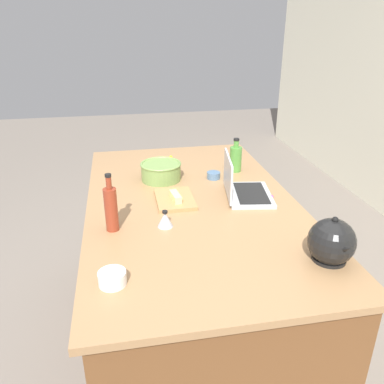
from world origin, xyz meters
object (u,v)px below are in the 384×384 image
at_px(bottle_soy, 111,208).
at_px(cutting_board, 175,199).
at_px(ramekin_medium, 112,278).
at_px(butter_stick_left, 176,197).
at_px(ramekin_small, 214,175).
at_px(bottle_olive, 236,158).
at_px(kitchen_timer, 165,219).
at_px(mixing_bowl_large, 161,171).
at_px(kettle, 332,242).
at_px(laptop, 242,188).

bearing_deg(bottle_soy, cutting_board, 128.10).
height_order(cutting_board, ramekin_medium, ramekin_medium).
relative_size(butter_stick_left, ramekin_small, 1.44).
xyz_separation_m(butter_stick_left, ramekin_medium, (0.61, -0.31, -0.01)).
distance_m(butter_stick_left, ramekin_medium, 0.68).
height_order(bottle_olive, kitchen_timer, bottle_olive).
height_order(mixing_bowl_large, bottle_olive, bottle_olive).
xyz_separation_m(bottle_olive, ramekin_small, (0.09, -0.16, -0.06)).
xyz_separation_m(bottle_soy, cutting_board, (-0.24, 0.31, -0.10)).
height_order(kettle, kitchen_timer, kettle).
bearing_deg(cutting_board, bottle_olive, 129.99).
relative_size(laptop, cutting_board, 1.28).
distance_m(bottle_soy, butter_stick_left, 0.38).
distance_m(laptop, ramekin_medium, 0.91).
height_order(mixing_bowl_large, ramekin_small, mixing_bowl_large).
bearing_deg(cutting_board, ramekin_small, 134.39).
height_order(kettle, cutting_board, kettle).
distance_m(cutting_board, ramekin_medium, 0.71).
relative_size(kettle, ramekin_medium, 2.17).
distance_m(kettle, ramekin_small, 0.93).
xyz_separation_m(cutting_board, kitchen_timer, (0.26, -0.08, 0.03)).
relative_size(laptop, butter_stick_left, 3.09).
distance_m(bottle_soy, ramekin_small, 0.77).
bearing_deg(ramekin_medium, laptop, 133.19).
bearing_deg(kettle, kitchen_timer, -122.95).
distance_m(mixing_bowl_large, butter_stick_left, 0.33).
height_order(ramekin_small, kitchen_timer, kitchen_timer).
bearing_deg(kitchen_timer, mixing_bowl_large, 175.35).
relative_size(bottle_olive, kettle, 0.95).
bearing_deg(bottle_olive, ramekin_medium, -36.56).
bearing_deg(ramekin_medium, bottle_soy, 179.68).
bearing_deg(laptop, cutting_board, -92.17).
xyz_separation_m(mixing_bowl_large, butter_stick_left, (0.33, 0.04, -0.02)).
relative_size(bottle_olive, bottle_soy, 0.77).
distance_m(bottle_soy, cutting_board, 0.41).
distance_m(laptop, kitchen_timer, 0.50).
bearing_deg(kettle, butter_stick_left, -140.17).
xyz_separation_m(cutting_board, ramekin_small, (-0.26, 0.26, 0.01)).
xyz_separation_m(butter_stick_left, kitchen_timer, (0.23, -0.08, -0.00)).
distance_m(bottle_olive, ramekin_medium, 1.23).
bearing_deg(mixing_bowl_large, bottle_soy, -27.02).
relative_size(bottle_olive, cutting_board, 0.77).
bearing_deg(butter_stick_left, ramekin_medium, -27.30).
bearing_deg(ramekin_small, mixing_bowl_large, -97.15).
bearing_deg(mixing_bowl_large, kettle, 30.12).
height_order(cutting_board, butter_stick_left, butter_stick_left).
bearing_deg(cutting_board, laptop, 87.83).
bearing_deg(bottle_soy, bottle_olive, 129.20).
xyz_separation_m(cutting_board, butter_stick_left, (0.03, 0.00, 0.03)).
distance_m(mixing_bowl_large, ramekin_small, 0.30).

